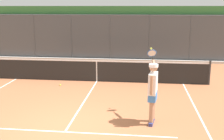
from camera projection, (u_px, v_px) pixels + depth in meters
ground_plane at (68, 127)px, 7.69m from camera, size 60.00×60.00×0.00m
court_line_markings at (62, 136)px, 7.15m from camera, size 7.71×9.46×0.01m
fence_backdrop at (111, 33)px, 17.40m from camera, size 17.45×1.37×3.34m
tennis_net at (97, 71)px, 12.32m from camera, size 9.91×0.09×1.07m
tennis_player at (153, 88)px, 7.76m from camera, size 0.34×1.46×2.06m
tennis_ball_near_net at (60, 85)px, 11.74m from camera, size 0.07×0.07×0.07m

